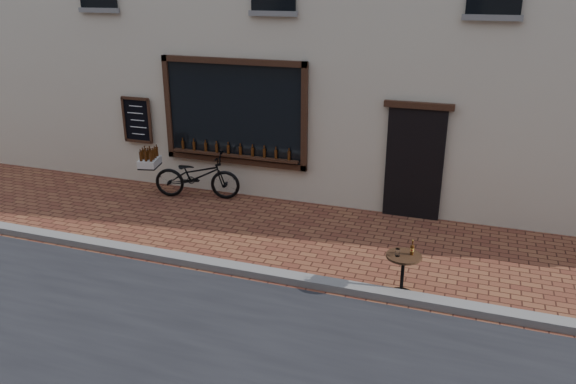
% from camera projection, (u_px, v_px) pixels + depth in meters
% --- Properties ---
extents(ground, '(90.00, 90.00, 0.00)m').
position_uv_depth(ground, '(258.00, 282.00, 8.82)').
color(ground, brown).
rests_on(ground, ground).
extents(kerb, '(90.00, 0.25, 0.12)m').
position_uv_depth(kerb, '(262.00, 273.00, 8.97)').
color(kerb, slate).
rests_on(kerb, ground).
extents(cargo_bicycle, '(2.24, 1.06, 1.05)m').
position_uv_depth(cargo_bicycle, '(195.00, 175.00, 12.11)').
color(cargo_bicycle, black).
rests_on(cargo_bicycle, ground).
extents(bistro_table, '(0.53, 0.53, 0.90)m').
position_uv_depth(bistro_table, '(403.00, 267.00, 8.28)').
color(bistro_table, black).
rests_on(bistro_table, ground).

